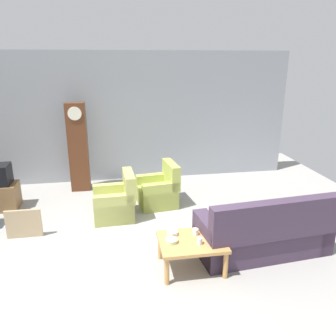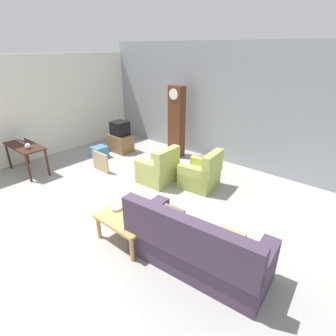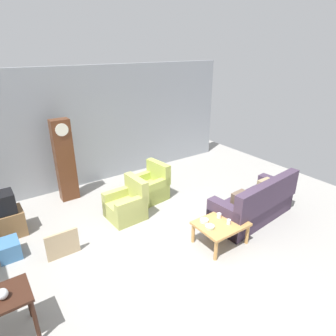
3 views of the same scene
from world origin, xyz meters
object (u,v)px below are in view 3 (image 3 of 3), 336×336
cup_white_porcelain (219,216)px  cup_blue_rimmed (229,222)px  armchair_olive_near (127,205)px  tv_stand_cabinet (7,224)px  framed_picture_leaning (63,244)px  glass_dome_cloche (2,294)px  coffee_table_wood (221,226)px  armchair_olive_far (151,187)px  couch_floral (254,205)px  grandfather_clock (65,161)px  storage_box_blue (9,249)px  bowl_white_stacked (204,221)px  bowl_shallow_green (210,227)px  tv_crt (1,203)px

cup_white_porcelain → cup_blue_rimmed: bearing=-91.5°
armchair_olive_near → tv_stand_cabinet: size_ratio=1.35×
framed_picture_leaning → glass_dome_cloche: size_ratio=4.31×
coffee_table_wood → tv_stand_cabinet: size_ratio=1.41×
armchair_olive_far → cup_white_porcelain: 2.24m
couch_floral → armchair_olive_far: bearing=122.5°
cup_blue_rimmed → grandfather_clock: bearing=118.0°
storage_box_blue → bowl_white_stacked: size_ratio=2.62×
armchair_olive_far → cup_blue_rimmed: armchair_olive_far is taller
armchair_olive_far → coffee_table_wood: 2.38m
couch_floral → framed_picture_leaning: (-3.92, 1.18, -0.09)m
storage_box_blue → couch_floral: bearing=-20.1°
cup_white_porcelain → cup_blue_rimmed: (-0.01, -0.27, 0.00)m
tv_stand_cabinet → storage_box_blue: (-0.08, -0.77, -0.10)m
couch_floral → storage_box_blue: (-4.75, 1.74, -0.18)m
tv_stand_cabinet → storage_box_blue: tv_stand_cabinet is taller
grandfather_clock → glass_dome_cloche: (-1.86, -3.50, -0.22)m
bowl_white_stacked → bowl_shallow_green: bowl_white_stacked is taller
tv_stand_cabinet → cup_blue_rimmed: (3.51, -2.82, 0.24)m
tv_stand_cabinet → tv_crt: (0.00, 0.00, 0.48)m
couch_floral → bowl_white_stacked: couch_floral is taller
couch_floral → armchair_olive_near: (-2.31, 1.71, -0.05)m
armchair_olive_near → grandfather_clock: bearing=115.8°
framed_picture_leaning → bowl_white_stacked: bowl_white_stacked is taller
cup_white_porcelain → bowl_white_stacked: (-0.35, 0.05, -0.02)m
cup_blue_rimmed → bowl_white_stacked: size_ratio=0.59×
grandfather_clock → storage_box_blue: (-1.64, -1.62, -0.87)m
bowl_white_stacked → bowl_shallow_green: size_ratio=0.89×
glass_dome_cloche → cup_white_porcelain: (3.83, 0.10, -0.31)m
armchair_olive_far → grandfather_clock: 2.22m
tv_crt → cup_blue_rimmed: tv_crt is taller
armchair_olive_far → bowl_shallow_green: (-0.15, -2.38, 0.18)m
couch_floral → grandfather_clock: (-3.11, 3.36, 0.69)m
couch_floral → tv_crt: couch_floral is taller
couch_floral → cup_blue_rimmed: (-1.15, -0.31, 0.16)m
grandfather_clock → framed_picture_leaning: (-0.81, -2.18, -0.78)m
bowl_white_stacked → armchair_olive_far: bearing=87.3°
grandfather_clock → bowl_white_stacked: grandfather_clock is taller
armchair_olive_far → grandfather_clock: grandfather_clock is taller
tv_stand_cabinet → glass_dome_cloche: 2.72m
armchair_olive_far → grandfather_clock: (-1.72, 1.19, 0.74)m
coffee_table_wood → grandfather_clock: size_ratio=0.46×
storage_box_blue → cup_blue_rimmed: size_ratio=4.43×
coffee_table_wood → tv_crt: size_ratio=2.00×
bowl_shallow_green → armchair_olive_near: bearing=112.0°
cup_blue_rimmed → bowl_white_stacked: bearing=136.1°
armchair_olive_near → bowl_shallow_green: size_ratio=4.93×
armchair_olive_far → cup_blue_rimmed: size_ratio=9.41×
armchair_olive_near → coffee_table_wood: size_ratio=0.96×
armchair_olive_near → tv_stand_cabinet: (-2.35, 0.80, -0.03)m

